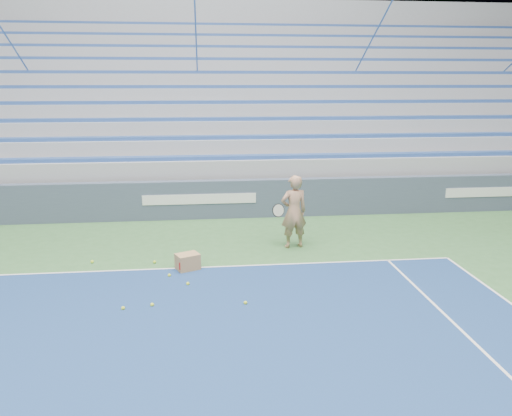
{
  "coord_description": "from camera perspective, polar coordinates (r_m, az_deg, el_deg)",
  "views": [
    {
      "loc": [
        0.12,
        1.91,
        3.82
      ],
      "look_at": [
        1.25,
        12.38,
        1.15
      ],
      "focal_mm": 35.0,
      "sensor_mm": 36.0,
      "label": 1
    }
  ],
  "objects": [
    {
      "name": "bleachers",
      "position": [
        19.75,
        -6.56,
        9.89
      ],
      "size": [
        31.0,
        9.15,
        7.3
      ],
      "color": "#999BA1",
      "rests_on": "ground"
    },
    {
      "name": "tennis_ball_1",
      "position": [
        9.06,
        -14.95,
        -11.0
      ],
      "size": [
        0.07,
        0.07,
        0.07
      ],
      "primitive_type": "sphere",
      "color": "#DAED30",
      "rests_on": "ground"
    },
    {
      "name": "tennis_ball_6",
      "position": [
        11.44,
        -18.22,
        -5.85
      ],
      "size": [
        0.07,
        0.07,
        0.07
      ],
      "primitive_type": "sphere",
      "color": "#DAED30",
      "rests_on": "ground"
    },
    {
      "name": "tennis_ball_4",
      "position": [
        9.84,
        -7.79,
        -8.56
      ],
      "size": [
        0.07,
        0.07,
        0.07
      ],
      "primitive_type": "sphere",
      "color": "#DAED30",
      "rests_on": "ground"
    },
    {
      "name": "tennis_ball_3",
      "position": [
        10.3,
        -9.88,
        -7.58
      ],
      "size": [
        0.07,
        0.07,
        0.07
      ],
      "primitive_type": "sphere",
      "color": "#DAED30",
      "rests_on": "ground"
    },
    {
      "name": "tennis_player",
      "position": [
        11.7,
        4.33,
        -0.42
      ],
      "size": [
        0.95,
        0.88,
        1.74
      ],
      "color": "tan",
      "rests_on": "ground"
    },
    {
      "name": "sponsor_barrier",
      "position": [
        14.35,
        -6.43,
        0.97
      ],
      "size": [
        30.0,
        0.32,
        1.1
      ],
      "color": "#3E495E",
      "rests_on": "ground"
    },
    {
      "name": "tennis_ball_2",
      "position": [
        8.96,
        -1.21,
        -10.78
      ],
      "size": [
        0.07,
        0.07,
        0.07
      ],
      "primitive_type": "sphere",
      "color": "#DAED30",
      "rests_on": "ground"
    },
    {
      "name": "tennis_ball_5",
      "position": [
        11.08,
        -11.52,
        -6.06
      ],
      "size": [
        0.07,
        0.07,
        0.07
      ],
      "primitive_type": "sphere",
      "color": "#DAED30",
      "rests_on": "ground"
    },
    {
      "name": "tennis_ball_0",
      "position": [
        9.07,
        -11.78,
        -10.77
      ],
      "size": [
        0.07,
        0.07,
        0.07
      ],
      "primitive_type": "sphere",
      "color": "#DAED30",
      "rests_on": "ground"
    },
    {
      "name": "ball_box",
      "position": [
        10.57,
        -7.82,
        -6.11
      ],
      "size": [
        0.56,
        0.51,
        0.34
      ],
      "color": "#A98052",
      "rests_on": "ground"
    }
  ]
}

